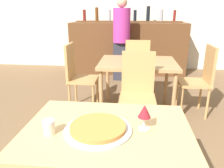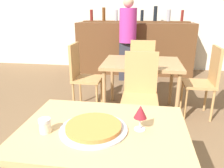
{
  "view_description": "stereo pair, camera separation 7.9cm",
  "coord_description": "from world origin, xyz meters",
  "views": [
    {
      "loc": [
        0.15,
        -1.18,
        1.41
      ],
      "look_at": [
        -0.03,
        0.55,
        0.82
      ],
      "focal_mm": 35.0,
      "sensor_mm": 36.0,
      "label": 1
    },
    {
      "loc": [
        0.23,
        -1.17,
        1.41
      ],
      "look_at": [
        -0.03,
        0.55,
        0.82
      ],
      "focal_mm": 35.0,
      "sensor_mm": 36.0,
      "label": 2
    }
  ],
  "objects": [
    {
      "name": "person_standing",
      "position": [
        -0.11,
        3.27,
        0.9
      ],
      "size": [
        0.34,
        0.34,
        1.65
      ],
      "color": "#2D2D38",
      "rests_on": "ground_plane"
    },
    {
      "name": "dining_table_near",
      "position": [
        0.0,
        0.0,
        0.64
      ],
      "size": [
        1.03,
        0.76,
        0.72
      ],
      "color": "tan",
      "rests_on": "ground_plane"
    },
    {
      "name": "cheese_shaker",
      "position": [
        -0.33,
        -0.1,
        0.77
      ],
      "size": [
        0.07,
        0.07,
        0.09
      ],
      "color": "beige",
      "rests_on": "dining_table_near"
    },
    {
      "name": "bar_back_shelf",
      "position": [
        0.01,
        3.99,
        1.22
      ],
      "size": [
        2.39,
        0.24,
        0.35
      ],
      "color": "brown",
      "rests_on": "bar_counter"
    },
    {
      "name": "bar_counter",
      "position": [
        0.0,
        3.85,
        0.57
      ],
      "size": [
        2.6,
        0.56,
        1.15
      ],
      "color": "brown",
      "rests_on": "ground_plane"
    },
    {
      "name": "chair_far_side_back",
      "position": [
        0.21,
        2.34,
        0.55
      ],
      "size": [
        0.4,
        0.4,
        0.97
      ],
      "rotation": [
        0.0,
        0.0,
        3.14
      ],
      "color": "tan",
      "rests_on": "ground_plane"
    },
    {
      "name": "wine_glass",
      "position": [
        0.22,
        0.01,
        0.83
      ],
      "size": [
        0.08,
        0.08,
        0.16
      ],
      "color": "silver",
      "rests_on": "dining_table_near"
    },
    {
      "name": "chair_far_side_right",
      "position": [
        1.06,
        1.77,
        0.55
      ],
      "size": [
        0.4,
        0.4,
        0.97
      ],
      "rotation": [
        0.0,
        0.0,
        -1.57
      ],
      "color": "tan",
      "rests_on": "ground_plane"
    },
    {
      "name": "chair_far_side_front",
      "position": [
        0.21,
        1.19,
        0.55
      ],
      "size": [
        0.4,
        0.4,
        0.97
      ],
      "color": "tan",
      "rests_on": "ground_plane"
    },
    {
      "name": "wall_back",
      "position": [
        0.0,
        4.36,
        1.4
      ],
      "size": [
        8.0,
        0.05,
        2.8
      ],
      "color": "silver",
      "rests_on": "ground_plane"
    },
    {
      "name": "pizza_tray",
      "position": [
        -0.05,
        -0.04,
        0.74
      ],
      "size": [
        0.41,
        0.41,
        0.04
      ],
      "color": "#B7B7BC",
      "rests_on": "dining_table_near"
    },
    {
      "name": "chair_far_side_left",
      "position": [
        -0.65,
        1.77,
        0.55
      ],
      "size": [
        0.4,
        0.4,
        0.97
      ],
      "rotation": [
        0.0,
        0.0,
        1.57
      ],
      "color": "tan",
      "rests_on": "ground_plane"
    },
    {
      "name": "dining_table_far",
      "position": [
        0.21,
        1.77,
        0.66
      ],
      "size": [
        1.04,
        0.83,
        0.74
      ],
      "color": "#A87F51",
      "rests_on": "ground_plane"
    }
  ]
}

